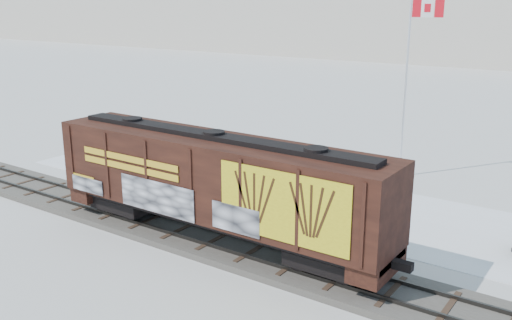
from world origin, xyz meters
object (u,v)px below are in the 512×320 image
Objects in this scene: car_white at (263,179)px; hopper_railcar at (215,181)px; flagpole at (405,114)px; car_silver at (234,174)px.

hopper_railcar is at bearing -179.05° from car_white.
hopper_railcar is 7.93m from car_white.
car_silver is (-7.16, -7.25, -3.11)m from flagpole.
car_silver is 1.02× the size of car_white.
flagpole is at bearing -67.21° from car_silver.
flagpole is 2.57× the size of car_silver.
car_silver is (-4.31, 6.99, -2.22)m from hopper_railcar.
hopper_railcar reaches higher than car_silver.
car_white is (1.88, 0.21, -0.03)m from car_silver.
car_white is (-5.27, -7.05, -3.14)m from flagpole.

